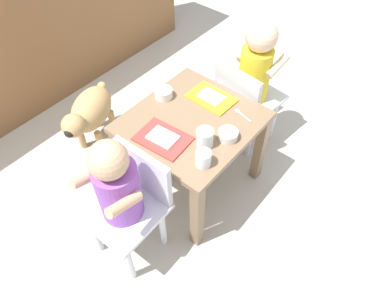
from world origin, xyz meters
TOP-DOWN VIEW (x-y plane):
  - ground_plane at (0.00, 0.00)m, footprint 7.00×7.00m
  - kitchen_cabinet_back at (0.00, 1.23)m, footprint 2.10×0.39m
  - dining_table at (0.00, 0.00)m, footprint 0.54×0.51m
  - seated_child_left at (-0.43, -0.02)m, footprint 0.29×0.29m
  - seated_child_right at (0.43, -0.03)m, footprint 0.31×0.31m
  - dog at (-0.12, 0.59)m, footprint 0.40×0.29m
  - food_tray_left at (-0.16, 0.02)m, footprint 0.17×0.22m
  - food_tray_right at (0.16, 0.02)m, footprint 0.14×0.21m
  - water_cup_left at (-0.08, -0.13)m, footprint 0.07×0.07m
  - water_cup_right at (-0.16, -0.18)m, footprint 0.06×0.06m
  - veggie_bowl_far at (0.01, -0.18)m, footprint 0.08×0.08m
  - cereal_bowl_left_side at (0.03, 0.19)m, footprint 0.08×0.08m
  - spoon_by_left_tray at (0.16, -0.14)m, footprint 0.04×0.10m

SIDE VIEW (x-z plane):
  - ground_plane at x=0.00m, z-range 0.00..0.00m
  - dog at x=-0.12m, z-range 0.06..0.38m
  - dining_table at x=0.00m, z-range 0.14..0.57m
  - seated_child_left at x=-0.43m, z-range 0.09..0.77m
  - spoon_by_left_tray at x=0.16m, z-range 0.44..0.44m
  - food_tray_right at x=0.16m, z-range 0.44..0.45m
  - food_tray_left at x=-0.16m, z-range 0.44..0.45m
  - seated_child_right at x=0.43m, z-range 0.09..0.80m
  - veggie_bowl_far at x=0.01m, z-range 0.44..0.47m
  - cereal_bowl_left_side at x=0.03m, z-range 0.44..0.48m
  - water_cup_right at x=-0.16m, z-range 0.43..0.50m
  - water_cup_left at x=-0.08m, z-range 0.43..0.51m
  - kitchen_cabinet_back at x=0.00m, z-range 0.00..1.02m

